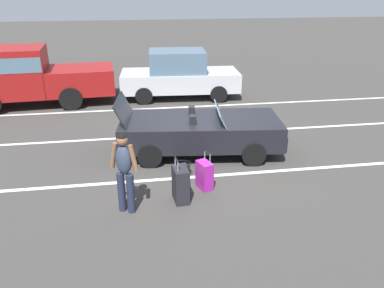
{
  "coord_description": "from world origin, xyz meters",
  "views": [
    {
      "loc": [
        -1.63,
        -9.11,
        4.17
      ],
      "look_at": [
        -0.4,
        -1.16,
        0.75
      ],
      "focal_mm": 35.55,
      "sensor_mm": 36.0,
      "label": 1
    }
  ],
  "objects_px": {
    "convertible_car": "(208,131)",
    "parked_pickup_truck_far": "(31,75)",
    "suitcase_large_black": "(181,185)",
    "parked_sedan_near": "(179,75)",
    "traveler_person": "(124,169)",
    "suitcase_medium_bright": "(204,175)",
    "duffel_bag": "(183,170)"
  },
  "relations": [
    {
      "from": "duffel_bag",
      "to": "parked_pickup_truck_far",
      "type": "xyz_separation_m",
      "value": [
        -4.67,
        6.47,
        0.95
      ]
    },
    {
      "from": "parked_pickup_truck_far",
      "to": "convertible_car",
      "type": "bearing_deg",
      "value": 132.21
    },
    {
      "from": "convertible_car",
      "to": "suitcase_large_black",
      "type": "bearing_deg",
      "value": -106.94
    },
    {
      "from": "convertible_car",
      "to": "traveler_person",
      "type": "height_order",
      "value": "traveler_person"
    },
    {
      "from": "suitcase_medium_bright",
      "to": "duffel_bag",
      "type": "distance_m",
      "value": 0.74
    },
    {
      "from": "suitcase_medium_bright",
      "to": "parked_pickup_truck_far",
      "type": "height_order",
      "value": "parked_pickup_truck_far"
    },
    {
      "from": "duffel_bag",
      "to": "parked_sedan_near",
      "type": "xyz_separation_m",
      "value": [
        0.75,
        6.66,
        0.73
      ]
    },
    {
      "from": "suitcase_large_black",
      "to": "parked_sedan_near",
      "type": "bearing_deg",
      "value": 77.59
    },
    {
      "from": "suitcase_large_black",
      "to": "traveler_person",
      "type": "bearing_deg",
      "value": -173.67
    },
    {
      "from": "suitcase_medium_bright",
      "to": "traveler_person",
      "type": "distance_m",
      "value": 1.91
    },
    {
      "from": "duffel_bag",
      "to": "traveler_person",
      "type": "xyz_separation_m",
      "value": [
        -1.28,
        -1.28,
        0.77
      ]
    },
    {
      "from": "suitcase_large_black",
      "to": "suitcase_medium_bright",
      "type": "xyz_separation_m",
      "value": [
        0.58,
        0.44,
        -0.06
      ]
    },
    {
      "from": "convertible_car",
      "to": "suitcase_large_black",
      "type": "relative_size",
      "value": 4.51
    },
    {
      "from": "traveler_person",
      "to": "parked_sedan_near",
      "type": "xyz_separation_m",
      "value": [
        2.03,
        7.94,
        -0.04
      ]
    },
    {
      "from": "suitcase_large_black",
      "to": "suitcase_medium_bright",
      "type": "distance_m",
      "value": 0.73
    },
    {
      "from": "convertible_car",
      "to": "parked_sedan_near",
      "type": "height_order",
      "value": "parked_sedan_near"
    },
    {
      "from": "traveler_person",
      "to": "suitcase_medium_bright",
      "type": "bearing_deg",
      "value": -40.59
    },
    {
      "from": "traveler_person",
      "to": "parked_sedan_near",
      "type": "distance_m",
      "value": 8.19
    },
    {
      "from": "convertible_car",
      "to": "parked_pickup_truck_far",
      "type": "height_order",
      "value": "parked_pickup_truck_far"
    },
    {
      "from": "suitcase_medium_bright",
      "to": "traveler_person",
      "type": "relative_size",
      "value": 0.52
    },
    {
      "from": "convertible_car",
      "to": "suitcase_medium_bright",
      "type": "height_order",
      "value": "convertible_car"
    },
    {
      "from": "suitcase_medium_bright",
      "to": "suitcase_large_black",
      "type": "bearing_deg",
      "value": 17.33
    },
    {
      "from": "suitcase_large_black",
      "to": "parked_sedan_near",
      "type": "height_order",
      "value": "parked_sedan_near"
    },
    {
      "from": "parked_pickup_truck_far",
      "to": "parked_sedan_near",
      "type": "bearing_deg",
      "value": 177.6
    },
    {
      "from": "convertible_car",
      "to": "duffel_bag",
      "type": "height_order",
      "value": "convertible_car"
    },
    {
      "from": "parked_pickup_truck_far",
      "to": "duffel_bag",
      "type": "bearing_deg",
      "value": 121.46
    },
    {
      "from": "convertible_car",
      "to": "parked_sedan_near",
      "type": "bearing_deg",
      "value": 97.37
    },
    {
      "from": "traveler_person",
      "to": "duffel_bag",
      "type": "bearing_deg",
      "value": -17.39
    },
    {
      "from": "convertible_car",
      "to": "suitcase_medium_bright",
      "type": "distance_m",
      "value": 1.95
    },
    {
      "from": "convertible_car",
      "to": "suitcase_large_black",
      "type": "height_order",
      "value": "convertible_car"
    },
    {
      "from": "parked_sedan_near",
      "to": "convertible_car",
      "type": "bearing_deg",
      "value": -85.54
    },
    {
      "from": "traveler_person",
      "to": "parked_sedan_near",
      "type": "height_order",
      "value": "parked_sedan_near"
    }
  ]
}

